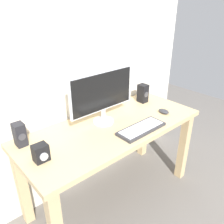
% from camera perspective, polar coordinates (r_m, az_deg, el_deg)
% --- Properties ---
extents(ground_plane, '(6.00, 6.00, 0.00)m').
position_cam_1_polar(ground_plane, '(2.32, 0.11, -19.55)').
color(ground_plane, slate).
extents(wall_back, '(2.42, 0.04, 3.00)m').
position_cam_1_polar(wall_back, '(1.91, -7.60, 21.20)').
color(wall_back, silver).
rests_on(wall_back, ground_plane).
extents(desk, '(1.52, 0.64, 0.75)m').
position_cam_1_polar(desk, '(1.92, 0.13, -6.54)').
color(desk, tan).
rests_on(desk, ground_plane).
extents(monitor, '(0.59, 0.17, 0.42)m').
position_cam_1_polar(monitor, '(1.81, -2.38, 4.37)').
color(monitor, silver).
rests_on(monitor, desk).
extents(keyboard_primary, '(0.41, 0.16, 0.03)m').
position_cam_1_polar(keyboard_primary, '(1.80, 7.20, -4.07)').
color(keyboard_primary, '#333338').
rests_on(keyboard_primary, desk).
extents(mouse, '(0.07, 0.11, 0.03)m').
position_cam_1_polar(mouse, '(2.09, 12.55, 0.16)').
color(mouse, '#333338').
rests_on(mouse, desk).
extents(speaker_right, '(0.08, 0.09, 0.17)m').
position_cam_1_polar(speaker_right, '(2.27, 7.54, 4.56)').
color(speaker_right, black).
rests_on(speaker_right, desk).
extents(speaker_left, '(0.07, 0.08, 0.17)m').
position_cam_1_polar(speaker_left, '(1.70, -21.64, -5.15)').
color(speaker_left, '#232328').
rests_on(speaker_left, desk).
extents(audio_controller, '(0.09, 0.09, 0.11)m').
position_cam_1_polar(audio_controller, '(1.52, -17.02, -9.56)').
color(audio_controller, black).
rests_on(audio_controller, desk).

